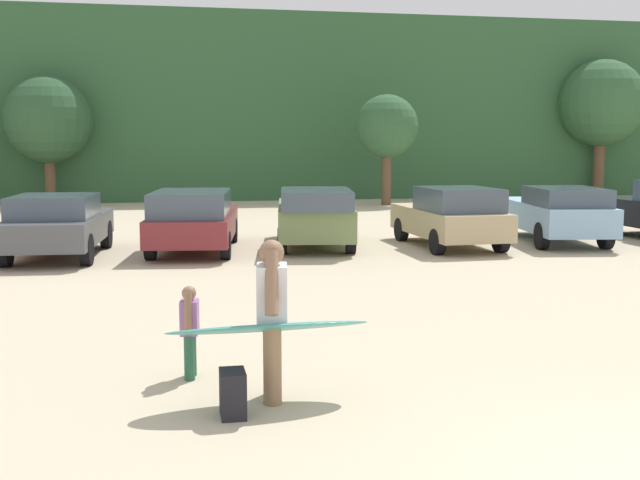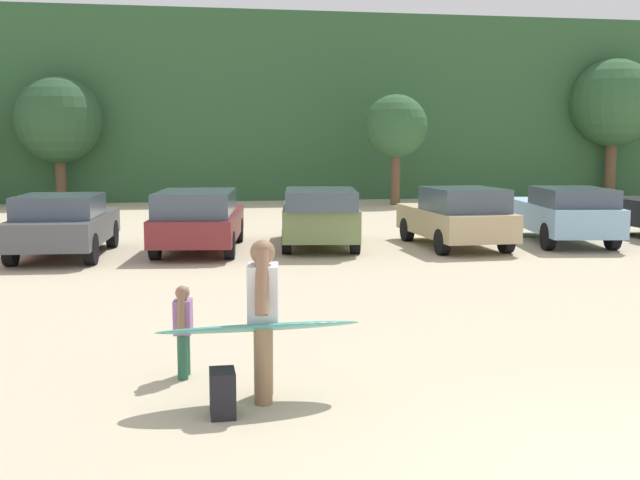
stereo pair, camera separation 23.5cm
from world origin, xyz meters
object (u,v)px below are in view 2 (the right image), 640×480
surfboard_teal (260,328)px  parked_car_sky_blue (563,213)px  parked_car_maroon (199,219)px  backpack_dropped (223,393)px  parked_car_dark_gray (64,224)px  person_child (183,326)px  parked_car_olive_green (320,215)px  parked_car_tan (457,216)px  person_adult (263,310)px

surfboard_teal → parked_car_sky_blue: bearing=-132.0°
parked_car_maroon → parked_car_sky_blue: 9.31m
parked_car_sky_blue → backpack_dropped: size_ratio=10.50×
backpack_dropped → parked_car_dark_gray: bearing=105.3°
parked_car_maroon → person_child: 10.11m
parked_car_dark_gray → parked_car_olive_green: parked_car_olive_green is taller
parked_car_dark_gray → parked_car_olive_green: bearing=-80.1°
parked_car_tan → person_child: 11.75m
person_child → parked_car_maroon: bearing=-84.1°
parked_car_dark_gray → parked_car_sky_blue: size_ratio=0.91×
parked_car_maroon → person_child: (-0.38, -10.10, -0.20)m
parked_car_tan → person_adult: person_adult is taller
person_adult → parked_car_dark_gray: bearing=-63.9°
parked_car_dark_gray → backpack_dropped: bearing=-160.6°
parked_car_dark_gray → person_adult: 11.20m
parked_car_tan → surfboard_teal: size_ratio=1.92×
person_child → person_adult: bearing=139.6°
parked_car_tan → person_child: size_ratio=3.88×
parked_car_maroon → parked_car_tan: size_ratio=1.18×
person_child → surfboard_teal: size_ratio=0.50×
parked_car_sky_blue → surfboard_teal: size_ratio=2.25×
parked_car_dark_gray → parked_car_tan: size_ratio=1.07×
parked_car_dark_gray → person_child: (2.66, -9.75, -0.18)m
parked_car_maroon → person_adult: person_adult is taller
parked_car_maroon → backpack_dropped: 11.45m
parked_car_olive_green → person_child: bearing=170.5°
parked_car_tan → surfboard_teal: parked_car_tan is taller
parked_car_olive_green → person_adult: size_ratio=2.85×
person_child → backpack_dropped: bearing=113.4°
parked_car_tan → backpack_dropped: size_ratio=8.95×
parked_car_olive_green → parked_car_dark_gray: bearing=104.2°
parked_car_olive_green → parked_car_tan: bearing=-93.1°
surfboard_teal → backpack_dropped: size_ratio=4.66×
parked_car_tan → parked_car_sky_blue: parked_car_tan is taller
parked_car_dark_gray → backpack_dropped: 11.49m
surfboard_teal → parked_car_maroon: bearing=-90.9°
parked_car_maroon → person_adult: size_ratio=2.90×
parked_car_olive_green → person_child: size_ratio=4.52×
parked_car_sky_blue → surfboard_teal: 14.15m
parked_car_maroon → surfboard_teal: parked_car_maroon is taller
parked_car_dark_gray → surfboard_teal: parked_car_dark_gray is taller
backpack_dropped → person_child: bearing=105.3°
parked_car_olive_green → person_adult: person_adult is taller
parked_car_dark_gray → parked_car_maroon: parked_car_maroon is taller
surfboard_teal → backpack_dropped: (-0.40, -0.37, -0.54)m
parked_car_tan → surfboard_teal: (-5.92, -10.62, -0.01)m
parked_car_maroon → parked_car_dark_gray: bearing=104.5°
parked_car_dark_gray → person_child: parked_car_dark_gray is taller
surfboard_teal → parked_car_dark_gray: bearing=-75.1°
parked_car_tan → backpack_dropped: 12.69m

